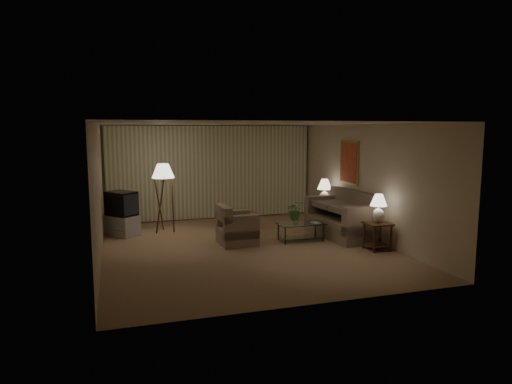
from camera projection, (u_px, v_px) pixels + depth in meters
ground at (245, 247)px, 10.07m from camera, size 7.00×7.00×0.00m
room_shell at (229, 163)px, 11.26m from camera, size 6.04×7.02×2.72m
sofa at (341, 219)px, 10.99m from camera, size 2.12×1.30×0.87m
armchair at (237, 229)px, 10.30m from camera, size 0.90×0.86×0.71m
side_table_near at (378, 231)px, 9.76m from camera, size 0.51×0.51×0.60m
side_table_far at (324, 211)px, 12.22m from camera, size 0.51×0.43×0.60m
table_lamp_near at (378, 206)px, 9.69m from camera, size 0.36×0.36×0.62m
table_lamp_far at (325, 189)px, 12.14m from camera, size 0.38×0.38×0.66m
coffee_table at (301, 229)px, 10.59m from camera, size 1.08×0.59×0.41m
tv_cabinet at (122, 225)px, 11.13m from camera, size 1.26×1.26×0.50m
crt_tv at (121, 203)px, 11.05m from camera, size 1.16×1.16×0.59m
floor_lamp at (164, 197)px, 11.43m from camera, size 0.56×0.56×1.73m
ottoman at (246, 220)px, 11.97m from camera, size 0.68×0.68×0.41m
vase at (295, 221)px, 10.52m from camera, size 0.17×0.17×0.15m
flowers at (295, 208)px, 10.48m from camera, size 0.44×0.39×0.43m
book at (313, 223)px, 10.55m from camera, size 0.23×0.28×0.02m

